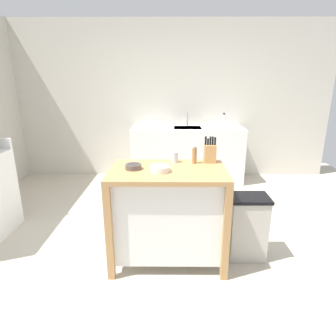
% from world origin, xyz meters
% --- Properties ---
extents(ground_plane, '(6.37, 6.37, 0.00)m').
position_xyz_m(ground_plane, '(0.00, 0.00, 0.00)').
color(ground_plane, '#BCB29E').
rests_on(ground_plane, ground).
extents(wall_back, '(5.37, 0.10, 2.60)m').
position_xyz_m(wall_back, '(0.00, 2.48, 1.30)').
color(wall_back, beige).
rests_on(wall_back, ground).
extents(kitchen_island, '(1.03, 0.66, 0.90)m').
position_xyz_m(kitchen_island, '(-0.06, -0.14, 0.50)').
color(kitchen_island, '#AD7F4C').
rests_on(kitchen_island, ground).
extents(knife_block, '(0.11, 0.09, 0.25)m').
position_xyz_m(knife_block, '(0.34, 0.08, 1.00)').
color(knife_block, tan).
rests_on(knife_block, kitchen_island).
extents(bowl_ceramic_small, '(0.14, 0.14, 0.05)m').
position_xyz_m(bowl_ceramic_small, '(-0.37, -0.14, 0.93)').
color(bowl_ceramic_small, '#564C47').
rests_on(bowl_ceramic_small, kitchen_island).
extents(bowl_stoneware_deep, '(0.17, 0.17, 0.05)m').
position_xyz_m(bowl_stoneware_deep, '(-0.13, -0.21, 0.93)').
color(bowl_stoneware_deep, silver).
rests_on(bowl_stoneware_deep, kitchen_island).
extents(drinking_cup, '(0.07, 0.07, 0.10)m').
position_xyz_m(drinking_cup, '(-0.00, 0.08, 0.95)').
color(drinking_cup, silver).
rests_on(drinking_cup, kitchen_island).
extents(pepper_grinder, '(0.04, 0.04, 0.17)m').
position_xyz_m(pepper_grinder, '(0.19, 0.05, 0.98)').
color(pepper_grinder, '#9E7042').
rests_on(pepper_grinder, kitchen_island).
extents(trash_bin, '(0.36, 0.28, 0.63)m').
position_xyz_m(trash_bin, '(0.70, -0.10, 0.32)').
color(trash_bin, '#B7B2A8').
rests_on(trash_bin, ground).
extents(sink_counter, '(1.83, 0.60, 0.91)m').
position_xyz_m(sink_counter, '(0.24, 2.13, 0.46)').
color(sink_counter, silver).
rests_on(sink_counter, ground).
extents(sink_faucet, '(0.02, 0.02, 0.22)m').
position_xyz_m(sink_faucet, '(0.24, 2.27, 1.02)').
color(sink_faucet, '#B7BCC1').
rests_on(sink_faucet, sink_counter).
extents(bottle_hand_soap, '(0.06, 0.06, 0.23)m').
position_xyz_m(bottle_hand_soap, '(0.83, 2.14, 1.02)').
color(bottle_hand_soap, white).
rests_on(bottle_hand_soap, sink_counter).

